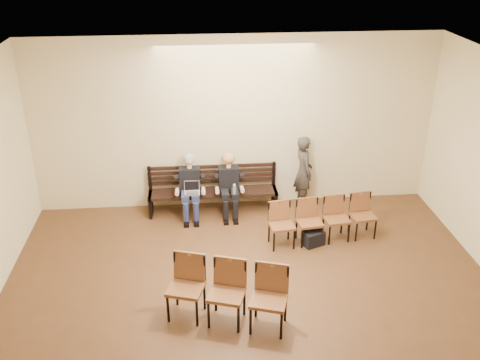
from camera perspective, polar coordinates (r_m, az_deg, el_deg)
The scene contains 10 objects.
room_walls at distance 6.45m, azimuth 2.54°, elevation 0.03°, with size 8.02×10.01×3.51m.
bench at distance 10.89m, azimuth -2.87°, elevation -2.25°, with size 2.60×0.90×0.45m, color black.
seated_man at distance 10.60m, azimuth -5.34°, elevation -0.79°, with size 0.51×0.71×1.23m, color black, non-canonical shape.
seated_woman at distance 10.64m, azimuth -1.17°, elevation -0.81°, with size 0.49×0.68×1.15m, color black, non-canonical shape.
laptop at distance 10.45m, azimuth -5.13°, elevation -1.54°, with size 0.30×0.24×0.22m, color #B5B5B9.
water_bottle at distance 10.40m, azimuth -0.60°, elevation -1.57°, with size 0.07×0.07×0.22m, color silver.
bag at distance 9.90m, azimuth 7.81°, elevation -6.16°, with size 0.37×0.26×0.28m, color black.
passerby at distance 10.91m, azimuth 6.81°, elevation 1.45°, with size 0.64×0.42×1.75m, color #332D29.
chair_row_front at distance 9.92m, azimuth 8.86°, elevation -4.33°, with size 2.01×0.45×0.83m, color brown.
chair_row_back at distance 7.90m, azimuth -1.44°, elevation -12.10°, with size 1.74×0.53×0.97m, color brown.
Camera 1 is at (-0.82, -4.97, 5.33)m, focal length 40.00 mm.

